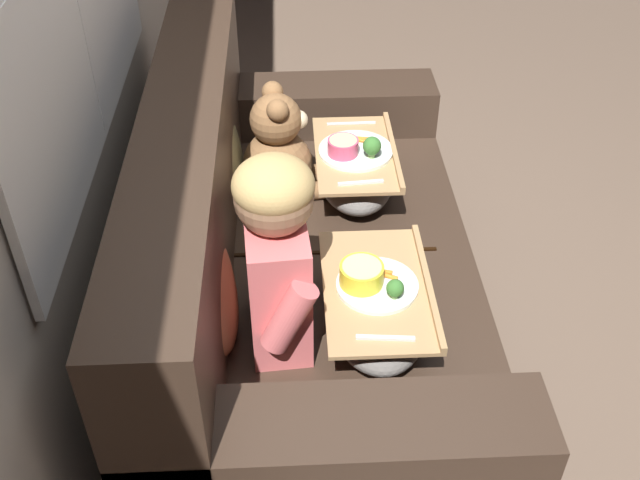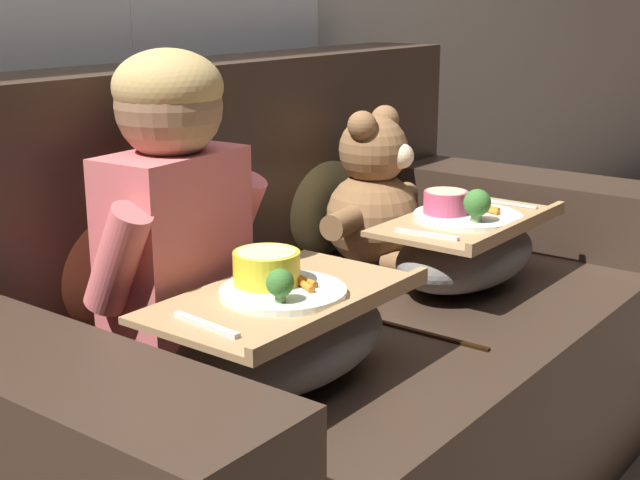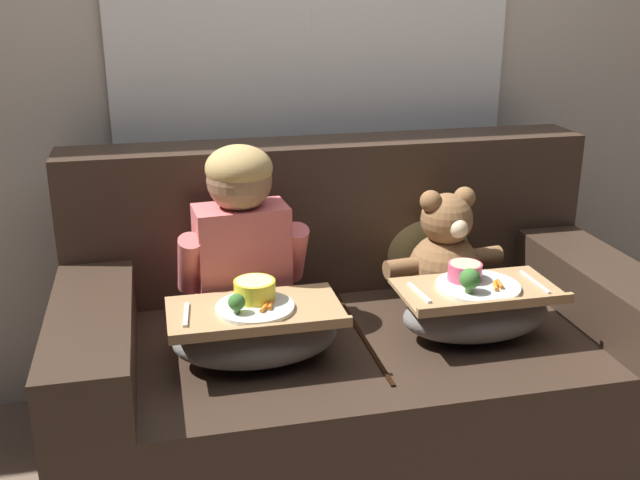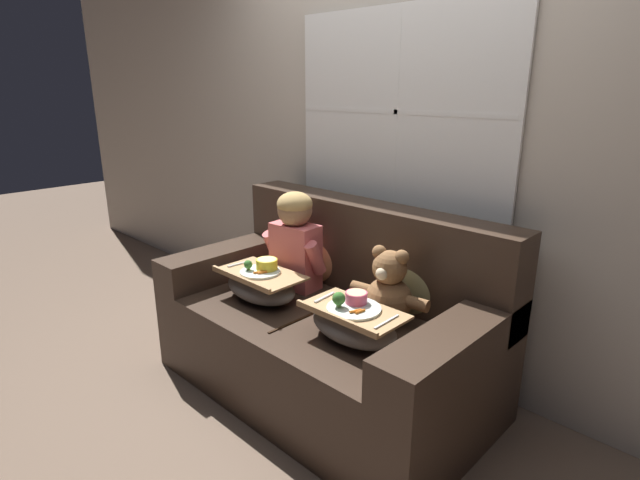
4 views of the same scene
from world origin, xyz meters
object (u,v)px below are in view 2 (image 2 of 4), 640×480
teddy_bear (375,200)px  lap_tray_child (283,333)px  child_figure (173,189)px  lap_tray_teddy (466,248)px  throw_pillow_behind_child (114,241)px  couch (307,358)px  throw_pillow_behind_teddy (316,185)px

teddy_bear → lap_tray_child: size_ratio=0.87×
child_figure → lap_tray_teddy: (0.65, -0.26, -0.22)m
lap_tray_child → child_figure: bearing=90.0°
throw_pillow_behind_child → lap_tray_teddy: bearing=-33.4°
couch → lap_tray_child: size_ratio=3.67×
child_figure → lap_tray_child: (-0.00, -0.26, -0.22)m
throw_pillow_behind_child → teddy_bear: teddy_bear is taller
couch → throw_pillow_behind_child: size_ratio=4.56×
lap_tray_teddy → throw_pillow_behind_child: bearing=146.6°
child_figure → teddy_bear: bearing=-0.4°
throw_pillow_behind_teddy → lap_tray_child: throw_pillow_behind_teddy is taller
throw_pillow_behind_teddy → lap_tray_child: bearing=-146.6°
throw_pillow_behind_child → throw_pillow_behind_teddy: bearing=0.0°
throw_pillow_behind_child → throw_pillow_behind_teddy: size_ratio=1.04×
child_figure → throw_pillow_behind_child: bearing=90.0°
throw_pillow_behind_teddy → lap_tray_teddy: bearing=-90.2°
throw_pillow_behind_teddy → couch: bearing=-145.5°
lap_tray_child → lap_tray_teddy: lap_tray_teddy is taller
teddy_bear → throw_pillow_behind_child: bearing=164.8°
throw_pillow_behind_child → child_figure: child_figure is taller
throw_pillow_behind_child → couch: bearing=-34.5°
throw_pillow_behind_child → child_figure: (0.00, -0.17, 0.13)m
throw_pillow_behind_child → lap_tray_child: 0.44m
child_figure → lap_tray_child: bearing=-90.0°
couch → lap_tray_teddy: bearing=-32.4°
throw_pillow_behind_child → lap_tray_teddy: size_ratio=0.83×
teddy_bear → lap_tray_child: 0.71m
lap_tray_child → throw_pillow_behind_teddy: bearing=33.4°
couch → teddy_bear: 0.44m
lap_tray_teddy → teddy_bear: bearing=89.6°
teddy_bear → lap_tray_teddy: (-0.00, -0.25, -0.08)m
couch → throw_pillow_behind_teddy: couch is taller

